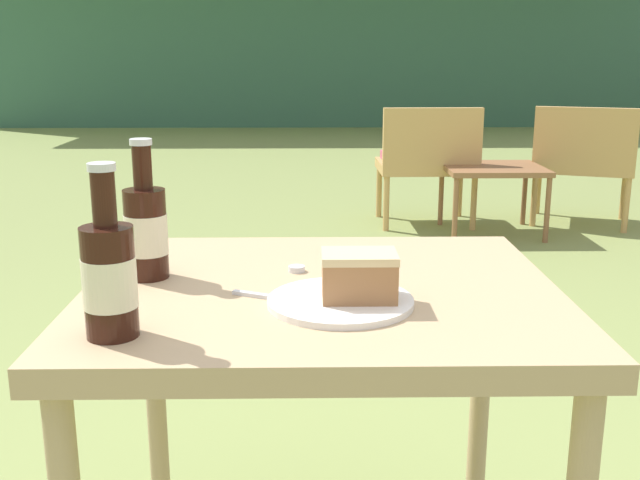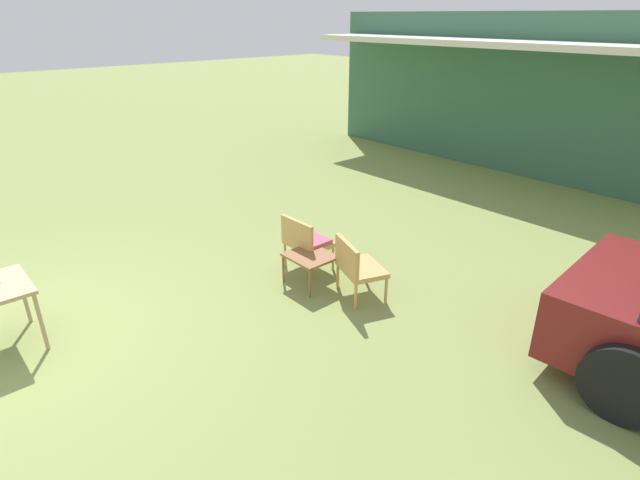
{
  "view_description": "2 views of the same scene",
  "coord_description": "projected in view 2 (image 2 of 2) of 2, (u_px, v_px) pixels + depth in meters",
  "views": [
    {
      "loc": [
        -0.02,
        -1.15,
        1.06
      ],
      "look_at": [
        0.0,
        0.1,
        0.74
      ],
      "focal_mm": 42.0,
      "sensor_mm": 36.0,
      "label": 1
    },
    {
      "loc": [
        5.32,
        -0.4,
        3.12
      ],
      "look_at": [
        1.64,
        2.84,
        0.9
      ],
      "focal_mm": 28.0,
      "sensor_mm": 36.0,
      "label": 2
    }
  ],
  "objects": [
    {
      "name": "ground_plane",
      "position": [
        10.0,
        345.0,
        5.16
      ],
      "size": [
        60.0,
        60.0,
        0.0
      ],
      "primitive_type": "plane",
      "color": "olive"
    },
    {
      "name": "cabin_building",
      "position": [
        554.0,
        89.0,
        11.19
      ],
      "size": [
        9.72,
        4.64,
        3.19
      ],
      "color": "#38664C",
      "rests_on": "ground_plane"
    },
    {
      "name": "wicker_chair_cushioned",
      "position": [
        306.0,
        240.0,
        6.55
      ],
      "size": [
        0.59,
        0.46,
        0.74
      ],
      "rotation": [
        0.0,
        0.0,
        3.16
      ],
      "color": "tan",
      "rests_on": "ground_plane"
    },
    {
      "name": "wicker_chair_plain",
      "position": [
        356.0,
        265.0,
        5.89
      ],
      "size": [
        0.71,
        0.62,
        0.74
      ],
      "rotation": [
        0.0,
        0.0,
        2.79
      ],
      "color": "tan",
      "rests_on": "ground_plane"
    },
    {
      "name": "garden_side_table",
      "position": [
        310.0,
        258.0,
        6.2
      ],
      "size": [
        0.57,
        0.51,
        0.4
      ],
      "color": "brown",
      "rests_on": "ground_plane"
    },
    {
      "name": "loose_bottle_cap",
      "position": [
        0.0,
        282.0,
        4.95
      ],
      "size": [
        0.03,
        0.03,
        0.01
      ],
      "color": "silver",
      "rests_on": "patio_table"
    }
  ]
}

